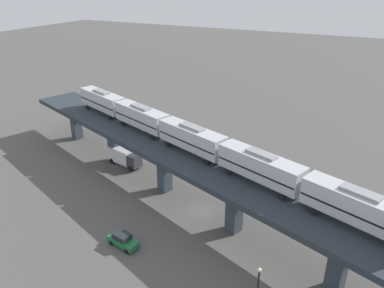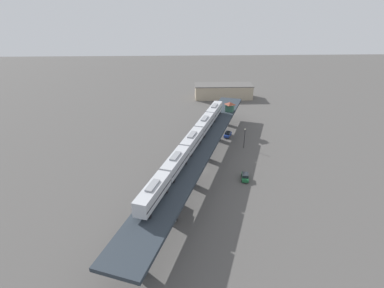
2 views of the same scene
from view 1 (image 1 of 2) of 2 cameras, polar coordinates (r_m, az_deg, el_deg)
ground_plane at (r=57.94m, az=1.36°, el=-10.13°), size 400.00×400.00×0.00m
elevated_viaduct at (r=54.43m, az=1.29°, el=-3.99°), size 38.82×89.47×8.12m
subway_train at (r=55.79m, az=0.00°, el=0.97°), size 23.60×59.71×4.45m
street_car_green at (r=51.71m, az=-10.48°, el=-14.16°), size 2.51×4.64×1.89m
delivery_truck at (r=71.37m, az=-10.29°, el=-1.85°), size 3.59×7.50×3.20m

